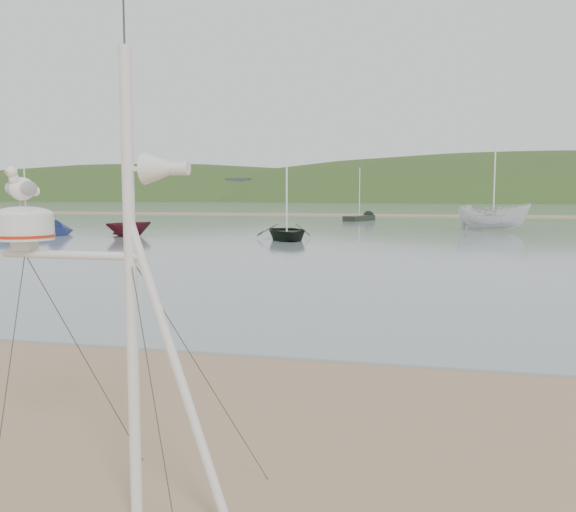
% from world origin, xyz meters
% --- Properties ---
extents(ground, '(560.00, 560.00, 0.00)m').
position_xyz_m(ground, '(0.00, 0.00, 0.00)').
color(ground, '#8E7052').
rests_on(ground, ground).
extents(water, '(560.00, 256.00, 0.04)m').
position_xyz_m(water, '(0.00, 132.00, 0.02)').
color(water, gray).
rests_on(water, ground).
extents(sandbar, '(560.00, 7.00, 0.07)m').
position_xyz_m(sandbar, '(0.00, 70.00, 0.07)').
color(sandbar, '#8E7052').
rests_on(sandbar, water).
extents(hill_ridge, '(620.00, 180.00, 80.00)m').
position_xyz_m(hill_ridge, '(18.52, 235.00, -19.70)').
color(hill_ridge, '#253B18').
rests_on(hill_ridge, ground).
extents(far_cottages, '(294.40, 6.30, 8.00)m').
position_xyz_m(far_cottages, '(3.00, 196.00, 4.00)').
color(far_cottages, silver).
rests_on(far_cottages, ground).
extents(mast_rig, '(2.07, 2.21, 4.67)m').
position_xyz_m(mast_rig, '(0.76, -1.15, 1.13)').
color(mast_rig, silver).
rests_on(mast_rig, ground).
extents(boat_dark, '(3.37, 2.05, 4.55)m').
position_xyz_m(boat_dark, '(-5.09, 28.73, 2.32)').
color(boat_dark, black).
rests_on(boat_dark, water).
extents(boat_red, '(3.22, 2.83, 3.18)m').
position_xyz_m(boat_red, '(-15.41, 29.28, 1.63)').
color(boat_red, '#52121D').
rests_on(boat_red, water).
extents(boat_white, '(2.52, 2.49, 5.16)m').
position_xyz_m(boat_white, '(7.35, 40.65, 2.62)').
color(boat_white, silver).
rests_on(boat_white, water).
extents(sailboat_dark_mid, '(3.34, 5.76, 5.66)m').
position_xyz_m(sailboat_dark_mid, '(-3.50, 56.00, 0.30)').
color(sailboat_dark_mid, black).
rests_on(sailboat_dark_mid, ground).
extents(sailboat_blue_near, '(2.61, 6.57, 6.38)m').
position_xyz_m(sailboat_blue_near, '(-20.57, 28.28, 0.30)').
color(sailboat_blue_near, '#16204D').
rests_on(sailboat_blue_near, ground).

